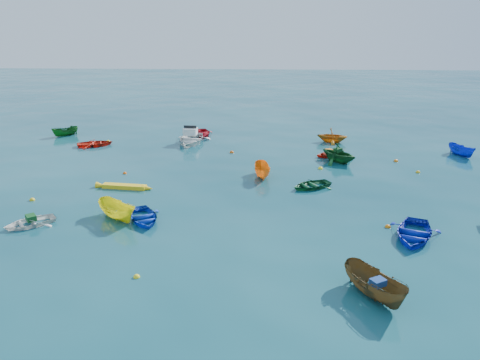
{
  "coord_description": "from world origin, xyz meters",
  "views": [
    {
      "loc": [
        1.2,
        -25.11,
        10.94
      ],
      "look_at": [
        0.0,
        5.0,
        0.4
      ],
      "focal_mm": 35.0,
      "sensor_mm": 36.0,
      "label": 1
    }
  ],
  "objects_px": {
    "dinghy_blue_se": "(413,238)",
    "motorboat_white": "(191,143)",
    "kayak_yellow": "(125,188)",
    "dinghy_white_near": "(30,225)",
    "dinghy_blue_sw": "(144,221)"
  },
  "relations": [
    {
      "from": "dinghy_white_near",
      "to": "motorboat_white",
      "type": "bearing_deg",
      "value": 122.02
    },
    {
      "from": "dinghy_blue_se",
      "to": "motorboat_white",
      "type": "xyz_separation_m",
      "value": [
        -14.36,
        18.97,
        0.0
      ]
    },
    {
      "from": "kayak_yellow",
      "to": "motorboat_white",
      "type": "height_order",
      "value": "motorboat_white"
    },
    {
      "from": "dinghy_white_near",
      "to": "motorboat_white",
      "type": "relative_size",
      "value": 0.6
    },
    {
      "from": "dinghy_white_near",
      "to": "kayak_yellow",
      "type": "relative_size",
      "value": 0.73
    },
    {
      "from": "dinghy_blue_se",
      "to": "kayak_yellow",
      "type": "height_order",
      "value": "dinghy_blue_se"
    },
    {
      "from": "dinghy_blue_sw",
      "to": "motorboat_white",
      "type": "xyz_separation_m",
      "value": [
        0.25,
        17.37,
        0.0
      ]
    },
    {
      "from": "dinghy_blue_sw",
      "to": "dinghy_blue_se",
      "type": "distance_m",
      "value": 14.71
    },
    {
      "from": "motorboat_white",
      "to": "dinghy_blue_sw",
      "type": "bearing_deg",
      "value": -85.63
    },
    {
      "from": "dinghy_blue_se",
      "to": "kayak_yellow",
      "type": "relative_size",
      "value": 1.01
    },
    {
      "from": "dinghy_blue_se",
      "to": "kayak_yellow",
      "type": "bearing_deg",
      "value": -179.35
    },
    {
      "from": "kayak_yellow",
      "to": "motorboat_white",
      "type": "bearing_deg",
      "value": -6.05
    },
    {
      "from": "dinghy_blue_se",
      "to": "motorboat_white",
      "type": "height_order",
      "value": "motorboat_white"
    },
    {
      "from": "dinghy_blue_se",
      "to": "motorboat_white",
      "type": "distance_m",
      "value": 23.79
    },
    {
      "from": "kayak_yellow",
      "to": "motorboat_white",
      "type": "xyz_separation_m",
      "value": [
        2.78,
        12.19,
        0.0
      ]
    }
  ]
}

